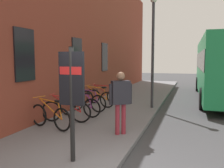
{
  "coord_description": "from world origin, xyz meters",
  "views": [
    {
      "loc": [
        -4.11,
        -1.37,
        2.26
      ],
      "look_at": [
        4.31,
        1.45,
        1.35
      ],
      "focal_mm": 38.5,
      "sensor_mm": 36.0,
      "label": 1
    }
  ],
  "objects_px": {
    "bicycle_beside_lamp": "(104,96)",
    "pedestrian_near_bus": "(121,96)",
    "bicycle_by_door": "(87,102)",
    "bicycle_mid_rack": "(97,98)",
    "city_bus": "(223,66)",
    "transit_info_sign": "(72,86)",
    "bicycle_under_window": "(66,111)",
    "bicycle_far_end": "(80,106)",
    "bicycle_end_of_row": "(50,116)",
    "street_lamp": "(153,42)"
  },
  "relations": [
    {
      "from": "bicycle_beside_lamp",
      "to": "pedestrian_near_bus",
      "type": "relative_size",
      "value": 0.98
    },
    {
      "from": "bicycle_far_end",
      "to": "pedestrian_near_bus",
      "type": "distance_m",
      "value": 2.69
    },
    {
      "from": "bicycle_under_window",
      "to": "pedestrian_near_bus",
      "type": "xyz_separation_m",
      "value": [
        -0.68,
        -2.13,
        0.71
      ]
    },
    {
      "from": "bicycle_end_of_row",
      "to": "bicycle_under_window",
      "type": "height_order",
      "value": "same"
    },
    {
      "from": "bicycle_under_window",
      "to": "bicycle_mid_rack",
      "type": "bearing_deg",
      "value": 0.22
    },
    {
      "from": "bicycle_end_of_row",
      "to": "bicycle_mid_rack",
      "type": "bearing_deg",
      "value": -1.11
    },
    {
      "from": "bicycle_under_window",
      "to": "bicycle_mid_rack",
      "type": "height_order",
      "value": "same"
    },
    {
      "from": "bicycle_mid_rack",
      "to": "transit_info_sign",
      "type": "xyz_separation_m",
      "value": [
        -5.56,
        -1.71,
        1.21
      ]
    },
    {
      "from": "bicycle_under_window",
      "to": "street_lamp",
      "type": "xyz_separation_m",
      "value": [
        3.43,
        -2.38,
        2.5
      ]
    },
    {
      "from": "street_lamp",
      "to": "city_bus",
      "type": "bearing_deg",
      "value": -38.02
    },
    {
      "from": "transit_info_sign",
      "to": "bicycle_mid_rack",
      "type": "bearing_deg",
      "value": 17.12
    },
    {
      "from": "bicycle_under_window",
      "to": "city_bus",
      "type": "xyz_separation_m",
      "value": [
        7.65,
        -5.68,
        1.41
      ]
    },
    {
      "from": "bicycle_by_door",
      "to": "transit_info_sign",
      "type": "relative_size",
      "value": 0.74
    },
    {
      "from": "city_bus",
      "to": "street_lamp",
      "type": "xyz_separation_m",
      "value": [
        -4.22,
        3.3,
        1.09
      ]
    },
    {
      "from": "bicycle_far_end",
      "to": "pedestrian_near_bus",
      "type": "bearing_deg",
      "value": -127.16
    },
    {
      "from": "bicycle_end_of_row",
      "to": "bicycle_under_window",
      "type": "distance_m",
      "value": 0.86
    },
    {
      "from": "bicycle_by_door",
      "to": "pedestrian_near_bus",
      "type": "distance_m",
      "value": 3.39
    },
    {
      "from": "bicycle_under_window",
      "to": "bicycle_far_end",
      "type": "relative_size",
      "value": 0.99
    },
    {
      "from": "bicycle_end_of_row",
      "to": "street_lamp",
      "type": "xyz_separation_m",
      "value": [
        4.29,
        -2.46,
        2.5
      ]
    },
    {
      "from": "bicycle_end_of_row",
      "to": "bicycle_by_door",
      "type": "xyz_separation_m",
      "value": [
        2.68,
        -0.04,
        0.0
      ]
    },
    {
      "from": "bicycle_far_end",
      "to": "city_bus",
      "type": "height_order",
      "value": "city_bus"
    },
    {
      "from": "bicycle_end_of_row",
      "to": "bicycle_mid_rack",
      "type": "xyz_separation_m",
      "value": [
        3.66,
        -0.07,
        0.0
      ]
    },
    {
      "from": "bicycle_end_of_row",
      "to": "transit_info_sign",
      "type": "distance_m",
      "value": 2.88
    },
    {
      "from": "bicycle_beside_lamp",
      "to": "pedestrian_near_bus",
      "type": "xyz_separation_m",
      "value": [
        -4.34,
        -2.14,
        0.71
      ]
    },
    {
      "from": "bicycle_by_door",
      "to": "city_bus",
      "type": "relative_size",
      "value": 0.17
    },
    {
      "from": "bicycle_far_end",
      "to": "bicycle_by_door",
      "type": "xyz_separation_m",
      "value": [
        0.93,
        0.11,
        0.0
      ]
    },
    {
      "from": "bicycle_far_end",
      "to": "street_lamp",
      "type": "height_order",
      "value": "street_lamp"
    },
    {
      "from": "bicycle_by_door",
      "to": "pedestrian_near_bus",
      "type": "xyz_separation_m",
      "value": [
        -2.5,
        -2.18,
        0.71
      ]
    },
    {
      "from": "bicycle_far_end",
      "to": "transit_info_sign",
      "type": "distance_m",
      "value": 4.18
    },
    {
      "from": "bicycle_far_end",
      "to": "bicycle_mid_rack",
      "type": "distance_m",
      "value": 1.91
    },
    {
      "from": "bicycle_under_window",
      "to": "bicycle_by_door",
      "type": "bearing_deg",
      "value": 1.44
    },
    {
      "from": "bicycle_by_door",
      "to": "transit_info_sign",
      "type": "distance_m",
      "value": 5.05
    },
    {
      "from": "bicycle_mid_rack",
      "to": "transit_info_sign",
      "type": "relative_size",
      "value": 0.73
    },
    {
      "from": "bicycle_end_of_row",
      "to": "transit_info_sign",
      "type": "height_order",
      "value": "transit_info_sign"
    },
    {
      "from": "bicycle_mid_rack",
      "to": "city_bus",
      "type": "height_order",
      "value": "city_bus"
    },
    {
      "from": "bicycle_under_window",
      "to": "city_bus",
      "type": "bearing_deg",
      "value": -36.56
    },
    {
      "from": "bicycle_far_end",
      "to": "city_bus",
      "type": "xyz_separation_m",
      "value": [
        6.77,
        -5.61,
        1.41
      ]
    },
    {
      "from": "transit_info_sign",
      "to": "bicycle_under_window",
      "type": "bearing_deg",
      "value": 31.62
    },
    {
      "from": "bicycle_under_window",
      "to": "pedestrian_near_bus",
      "type": "distance_m",
      "value": 2.35
    },
    {
      "from": "bicycle_beside_lamp",
      "to": "transit_info_sign",
      "type": "height_order",
      "value": "transit_info_sign"
    },
    {
      "from": "bicycle_under_window",
      "to": "pedestrian_near_bus",
      "type": "relative_size",
      "value": 0.98
    },
    {
      "from": "city_bus",
      "to": "transit_info_sign",
      "type": "bearing_deg",
      "value": 159.13
    },
    {
      "from": "bicycle_beside_lamp",
      "to": "bicycle_by_door",
      "type": "bearing_deg",
      "value": 178.84
    },
    {
      "from": "bicycle_by_door",
      "to": "street_lamp",
      "type": "bearing_deg",
      "value": -56.34
    },
    {
      "from": "bicycle_by_door",
      "to": "bicycle_mid_rack",
      "type": "xyz_separation_m",
      "value": [
        0.98,
        -0.03,
        -0.0
      ]
    },
    {
      "from": "bicycle_under_window",
      "to": "bicycle_far_end",
      "type": "height_order",
      "value": "same"
    },
    {
      "from": "transit_info_sign",
      "to": "bicycle_beside_lamp",
      "type": "bearing_deg",
      "value": 14.93
    },
    {
      "from": "bicycle_far_end",
      "to": "bicycle_beside_lamp",
      "type": "height_order",
      "value": "same"
    },
    {
      "from": "transit_info_sign",
      "to": "city_bus",
      "type": "xyz_separation_m",
      "value": [
        10.42,
        -3.97,
        0.2
      ]
    },
    {
      "from": "bicycle_end_of_row",
      "to": "city_bus",
      "type": "relative_size",
      "value": 0.16
    }
  ]
}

